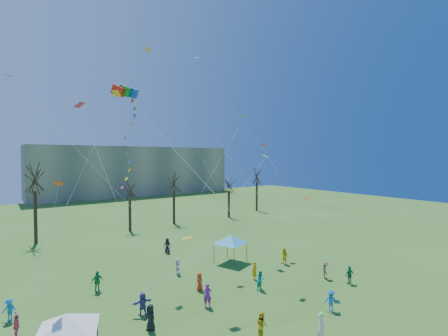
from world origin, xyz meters
TOP-DOWN VIEW (x-y plane):
  - distant_building at (22.00, 82.00)m, footprint 60.00×14.00m
  - bare_tree_row at (2.25, 35.81)m, footprint 67.68×8.39m
  - hero_kite_flyer at (2.83, -2.28)m, footprint 0.84×0.73m
  - big_box_kite at (-5.84, 7.19)m, footprint 5.42×6.11m
  - canopy_tent_white at (-10.60, 4.35)m, footprint 4.14×4.14m
  - canopy_tent_blue at (7.53, 13.32)m, footprint 3.89×3.89m
  - festival_crowd at (-0.87, 7.34)m, footprint 26.99×21.77m
  - small_kites_aloft at (1.04, 11.09)m, footprint 27.12×17.40m

SIDE VIEW (x-z plane):
  - festival_crowd at x=-0.87m, z-range -0.07..1.78m
  - hero_kite_flyer at x=2.83m, z-range 0.00..1.94m
  - canopy_tent_blue at x=7.53m, z-range 1.07..4.16m
  - canopy_tent_white at x=-10.60m, z-range 1.14..4.41m
  - bare_tree_row at x=2.25m, z-range 1.19..12.42m
  - distant_building at x=22.00m, z-range 0.00..15.00m
  - big_box_kite at x=-5.84m, z-range 2.86..22.55m
  - small_kites_aloft at x=1.04m, z-range -3.18..30.25m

